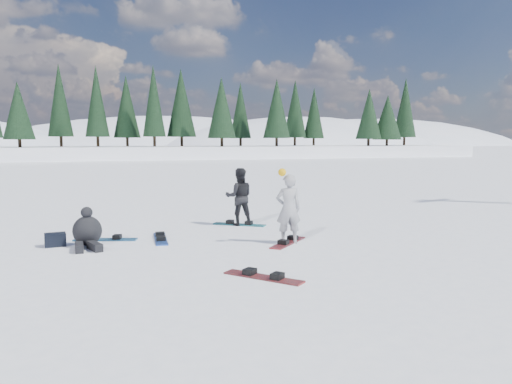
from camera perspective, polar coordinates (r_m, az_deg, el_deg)
ground at (r=11.51m, az=6.30°, el=-6.07°), size 420.00×420.00×0.00m
alpine_backdrop at (r=200.32m, az=-18.86°, el=1.03°), size 412.50×227.00×53.20m
snowboarder_woman at (r=11.54m, az=3.70°, el=-1.88°), size 0.62×0.44×1.76m
snowboarder_man at (r=13.98m, az=-1.93°, el=-0.54°), size 0.87×0.73×1.61m
seated_rider at (r=11.85m, az=-18.73°, el=-4.30°), size 0.74×1.12×0.90m
gear_bag at (r=12.18m, az=-21.97°, el=-5.08°), size 0.49×0.36×0.30m
snowboard_woman at (r=11.68m, az=3.69°, el=-5.79°), size 1.24×1.28×0.03m
snowboard_man at (r=14.09m, az=-1.91°, el=-3.74°), size 1.40×1.07×0.03m
snowboard_loose_b at (r=8.81m, az=0.83°, el=-9.72°), size 1.20×1.31×0.03m
snowboard_loose_a at (r=12.30m, az=-10.85°, el=-5.29°), size 0.36×1.51×0.03m
snowboard_loose_c at (r=12.54m, az=-16.83°, el=-5.22°), size 1.52×0.69×0.03m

